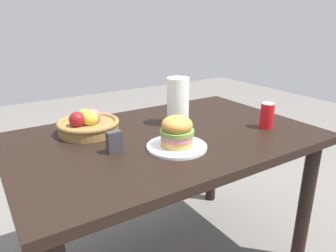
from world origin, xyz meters
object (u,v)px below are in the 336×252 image
napkin_holder (114,142)px  plate (177,147)px  paper_towel_roll (178,102)px  sandwich (177,131)px  soda_can (267,116)px  fruit_basket (88,124)px

napkin_holder → plate: bearing=-23.5°
plate → paper_towel_roll: size_ratio=1.06×
sandwich → soda_can: size_ratio=1.13×
paper_towel_roll → napkin_holder: 0.45m
sandwich → plate: bearing=90.0°
sandwich → paper_towel_roll: 0.31m
sandwich → fruit_basket: size_ratio=0.49×
plate → fruit_basket: fruit_basket is taller
paper_towel_roll → napkin_holder: paper_towel_roll is taller
fruit_basket → soda_can: bearing=-27.8°
plate → fruit_basket: bearing=123.6°
soda_can → paper_towel_roll: size_ratio=0.53×
napkin_holder → paper_towel_roll: bearing=19.6°
paper_towel_roll → napkin_holder: size_ratio=2.67×
napkin_holder → sandwich: bearing=-23.5°
soda_can → paper_towel_roll: bearing=140.4°
soda_can → sandwich: bearing=176.9°
sandwich → napkin_holder: size_ratio=1.59×
paper_towel_roll → plate: bearing=-125.1°
plate → napkin_holder: napkin_holder is taller
sandwich → napkin_holder: bearing=157.2°
plate → paper_towel_roll: (0.18, 0.25, 0.11)m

